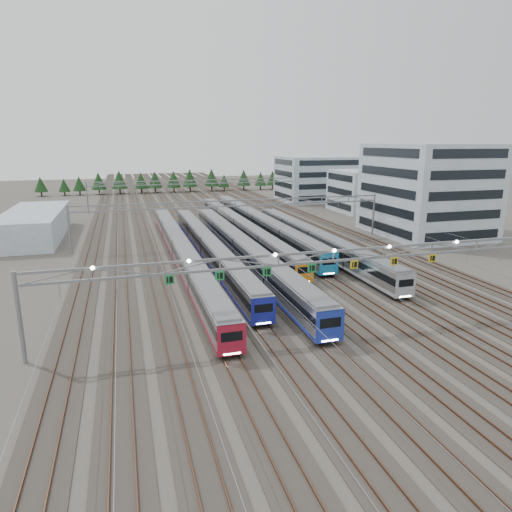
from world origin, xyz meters
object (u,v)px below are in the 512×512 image
object	(u,v)px
train_e	(259,223)
depot_bldg_mid	(364,191)
train_f	(315,240)
gantry_near	(333,258)
train_c	(242,249)
gantry_mid	(235,208)
west_shed	(35,224)
gantry_far	(196,185)
depot_bldg_north	(317,179)
train_d	(240,227)
depot_bldg_south	(426,190)
train_a	(180,250)
train_b	(208,247)

from	to	relation	value
train_e	depot_bldg_mid	world-z (taller)	depot_bldg_mid
train_f	gantry_near	xyz separation A→B (m)	(-11.30, -30.09, 5.13)
train_c	gantry_mid	bearing A→B (deg)	80.26
train_f	west_shed	distance (m)	53.62
gantry_far	depot_bldg_north	size ratio (longest dim) A/B	2.56
train_d	gantry_near	world-z (taller)	gantry_near
depot_bldg_south	train_e	bearing A→B (deg)	161.25
gantry_near	depot_bldg_south	distance (m)	53.40
train_d	depot_bldg_mid	xyz separation A→B (m)	(39.23, 22.61, 3.42)
train_a	train_c	size ratio (longest dim) A/B	1.09
train_f	gantry_far	distance (m)	56.35
train_c	gantry_near	world-z (taller)	gantry_near
gantry_mid	west_shed	world-z (taller)	gantry_mid
train_d	gantry_mid	size ratio (longest dim) A/B	1.18
train_a	west_shed	distance (m)	35.78
train_b	depot_bldg_mid	size ratio (longest dim) A/B	3.70
train_f	gantry_far	world-z (taller)	gantry_far
gantry_far	west_shed	bearing A→B (deg)	-140.69
gantry_near	depot_bldg_mid	xyz separation A→B (m)	(41.53, 68.34, -1.77)
train_d	train_b	bearing A→B (deg)	-120.73
gantry_far	train_b	bearing A→B (deg)	-97.06
train_e	train_f	bearing A→B (deg)	-76.01
train_f	west_shed	xyz separation A→B (m)	(-47.04, 25.73, 0.62)
gantry_near	gantry_mid	size ratio (longest dim) A/B	1.00
train_a	train_d	xyz separation A→B (m)	(13.50, 15.94, -0.01)
train_d	depot_bldg_south	xyz separation A→B (m)	(35.58, -8.12, 6.91)
gantry_near	west_shed	distance (m)	66.43
train_b	train_e	size ratio (longest dim) A/B	0.89
gantry_far	depot_bldg_mid	size ratio (longest dim) A/B	3.52
train_b	train_d	xyz separation A→B (m)	(9.00, 15.14, -0.02)
train_d	depot_bldg_mid	bearing A→B (deg)	29.96
train_d	train_e	bearing A→B (deg)	28.32
gantry_near	train_d	bearing A→B (deg)	87.12
depot_bldg_north	depot_bldg_mid	bearing A→B (deg)	-83.99
train_e	train_f	world-z (taller)	train_e
train_a	train_f	world-z (taller)	train_f
depot_bldg_south	depot_bldg_mid	distance (m)	31.15
train_c	gantry_near	bearing A→B (deg)	-85.34
train_b	train_a	bearing A→B (deg)	-169.95
train_d	gantry_far	size ratio (longest dim) A/B	1.18
train_b	train_f	distance (m)	18.01
train_b	gantry_mid	bearing A→B (deg)	54.70
west_shed	train_e	bearing A→B (deg)	-10.21
train_a	gantry_near	size ratio (longest dim) A/B	1.22
train_d	train_e	size ratio (longest dim) A/B	1.00
depot_bldg_mid	west_shed	size ratio (longest dim) A/B	0.53
train_c	west_shed	xyz separation A→B (m)	(-33.54, 28.80, 0.53)
gantry_mid	depot_bldg_mid	bearing A→B (deg)	34.23
train_c	train_f	size ratio (longest dim) A/B	1.21
gantry_mid	gantry_far	distance (m)	45.00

